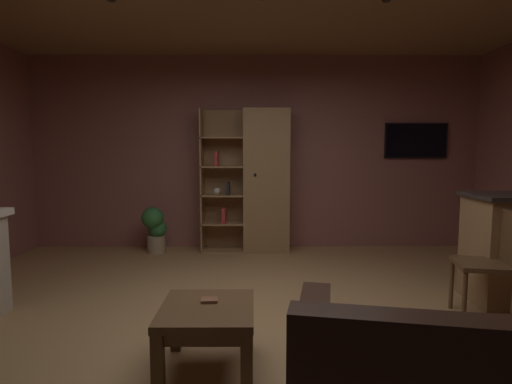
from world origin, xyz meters
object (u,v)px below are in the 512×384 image
object	(u,v)px
bookshelf_cabinet	(260,182)
potted_floor_plant	(155,228)
coffee_table	(207,319)
dining_chair	(493,257)
table_book_0	(209,300)
wall_mounted_tv	(416,141)

from	to	relation	value
bookshelf_cabinet	potted_floor_plant	world-z (taller)	bookshelf_cabinet
coffee_table	dining_chair	world-z (taller)	dining_chair
coffee_table	table_book_0	size ratio (longest dim) A/B	5.95
bookshelf_cabinet	dining_chair	world-z (taller)	bookshelf_cabinet
table_book_0	potted_floor_plant	bearing A→B (deg)	109.71
dining_chair	bookshelf_cabinet	bearing A→B (deg)	128.51
bookshelf_cabinet	potted_floor_plant	distance (m)	1.58
dining_chair	wall_mounted_tv	xyz separation A→B (m)	(0.33, 2.59, 1.01)
dining_chair	potted_floor_plant	world-z (taller)	dining_chair
coffee_table	dining_chair	distance (m)	2.42
dining_chair	wall_mounted_tv	size ratio (longest dim) A/B	1.04
coffee_table	wall_mounted_tv	world-z (taller)	wall_mounted_tv
table_book_0	dining_chair	world-z (taller)	dining_chair
coffee_table	table_book_0	xyz separation A→B (m)	(0.01, 0.08, 0.10)
coffee_table	wall_mounted_tv	distance (m)	4.45
potted_floor_plant	wall_mounted_tv	bearing A→B (deg)	5.33
dining_chair	wall_mounted_tv	world-z (taller)	wall_mounted_tv
bookshelf_cabinet	coffee_table	bearing A→B (deg)	-96.91
coffee_table	dining_chair	xyz separation A→B (m)	(2.28, 0.80, 0.19)
table_book_0	wall_mounted_tv	bearing A→B (deg)	51.84
table_book_0	wall_mounted_tv	distance (m)	4.36
coffee_table	potted_floor_plant	size ratio (longest dim) A/B	0.99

